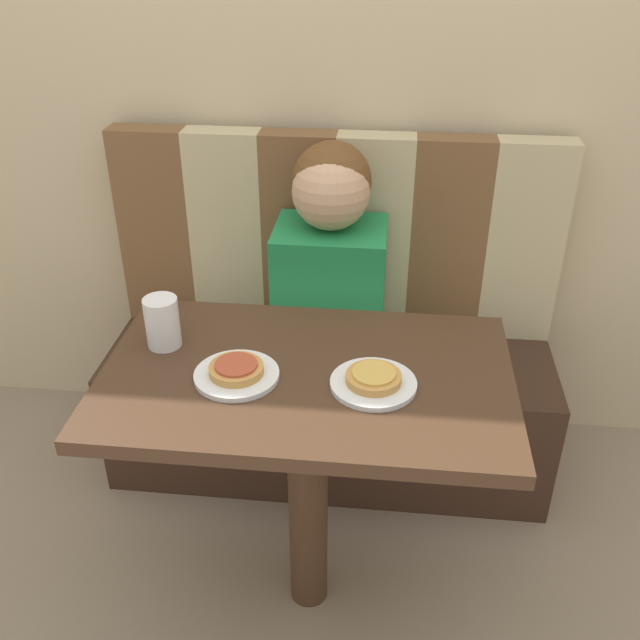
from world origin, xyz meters
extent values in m
plane|color=gray|center=(0.00, 0.00, 0.00)|extent=(12.00, 12.00, 0.00)
cube|color=#C6B28E|center=(0.00, 0.85, 1.30)|extent=(7.00, 0.05, 2.60)
cube|color=#382319|center=(0.00, 0.56, 0.21)|extent=(1.39, 0.47, 0.42)
cube|color=brown|center=(-0.58, 0.75, 0.74)|extent=(0.23, 0.09, 0.64)
cube|color=tan|center=(-0.35, 0.75, 0.74)|extent=(0.23, 0.09, 0.64)
cube|color=brown|center=(-0.12, 0.75, 0.74)|extent=(0.23, 0.09, 0.64)
cube|color=tan|center=(0.12, 0.75, 0.74)|extent=(0.23, 0.09, 0.64)
cube|color=brown|center=(0.35, 0.75, 0.74)|extent=(0.23, 0.09, 0.64)
cube|color=tan|center=(0.58, 0.75, 0.74)|extent=(0.23, 0.09, 0.64)
cube|color=#422B1C|center=(0.00, 0.00, 0.72)|extent=(0.92, 0.58, 0.03)
cylinder|color=#422B1C|center=(0.00, 0.00, 0.35)|extent=(0.10, 0.10, 0.71)
cube|color=#1E8447|center=(0.00, 0.56, 0.64)|extent=(0.32, 0.26, 0.42)
sphere|color=tan|center=(0.00, 0.56, 0.96)|extent=(0.22, 0.22, 0.22)
sphere|color=brown|center=(0.00, 0.59, 0.98)|extent=(0.22, 0.22, 0.22)
cylinder|color=white|center=(-0.15, -0.04, 0.75)|extent=(0.19, 0.19, 0.01)
cylinder|color=white|center=(0.15, -0.04, 0.75)|extent=(0.19, 0.19, 0.01)
cylinder|color=#C68E47|center=(-0.15, -0.04, 0.76)|extent=(0.12, 0.12, 0.02)
cylinder|color=#AD472D|center=(-0.15, -0.04, 0.77)|extent=(0.09, 0.09, 0.01)
cylinder|color=#C68E47|center=(0.15, -0.04, 0.76)|extent=(0.12, 0.12, 0.02)
cylinder|color=gold|center=(0.15, -0.04, 0.77)|extent=(0.09, 0.09, 0.01)
cylinder|color=silver|center=(-0.35, 0.08, 0.80)|extent=(0.08, 0.08, 0.12)
camera|label=1|loc=(0.17, -1.30, 1.65)|focal=40.00mm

